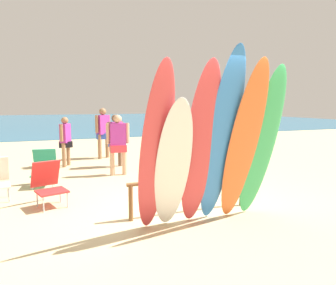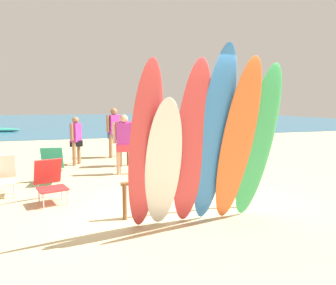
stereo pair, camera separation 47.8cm
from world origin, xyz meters
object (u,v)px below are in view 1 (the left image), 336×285
at_px(beachgoer_midbeach, 65,138).
at_px(surfboard_red_2, 200,147).
at_px(surfboard_red_0, 156,151).
at_px(surfboard_orange_4, 244,144).
at_px(surfboard_rack, 190,186).
at_px(beachgoer_near_rack, 103,130).
at_px(surfboard_green_5, 262,144).
at_px(surfboard_white_1, 173,166).
at_px(beach_chair_red, 48,182).
at_px(surfboard_blue_3, 222,140).
at_px(beach_chair_blue, 44,167).
at_px(beachgoer_strolling, 118,141).
at_px(beachgoer_photographing, 116,137).

bearing_deg(beachgoer_midbeach, surfboard_red_2, -135.82).
bearing_deg(surfboard_red_0, surfboard_orange_4, -7.44).
bearing_deg(surfboard_rack, beachgoer_near_rack, 94.62).
distance_m(surfboard_green_5, beachgoer_near_rack, 6.76).
distance_m(surfboard_white_1, beach_chair_red, 2.64).
relative_size(surfboard_blue_3, surfboard_green_5, 1.10).
xyz_separation_m(surfboard_rack, beach_chair_red, (-2.26, 1.32, -0.04)).
bearing_deg(surfboard_red_2, beach_chair_blue, 122.61).
bearing_deg(beachgoer_strolling, surfboard_rack, -74.01).
bearing_deg(beach_chair_blue, surfboard_blue_3, -46.52).
xyz_separation_m(surfboard_blue_3, beachgoer_strolling, (-0.73, 3.93, -0.42)).
bearing_deg(surfboard_rack, beach_chair_red, 149.75).
xyz_separation_m(beachgoer_near_rack, beach_chair_blue, (-1.86, -3.12, -0.56)).
bearing_deg(surfboard_green_5, beach_chair_blue, 128.17).
relative_size(surfboard_white_1, surfboard_orange_4, 0.79).
height_order(surfboard_white_1, surfboard_orange_4, surfboard_orange_4).
bearing_deg(beachgoer_photographing, beachgoer_strolling, -126.86).
xyz_separation_m(surfboard_white_1, surfboard_red_2, (0.43, -0.00, 0.26)).
distance_m(surfboard_green_5, beachgoer_strolling, 4.19).
bearing_deg(beach_chair_blue, surfboard_rack, -42.60).
bearing_deg(surfboard_red_0, beach_chair_blue, 108.32).
xyz_separation_m(surfboard_orange_4, beach_chair_blue, (-2.89, 3.56, -0.82)).
bearing_deg(surfboard_blue_3, beachgoer_photographing, 95.38).
xyz_separation_m(beachgoer_midbeach, beachgoer_near_rack, (1.28, 0.98, 0.14)).
relative_size(surfboard_red_0, beachgoer_midbeach, 1.71).
xyz_separation_m(surfboard_white_1, surfboard_orange_4, (1.13, -0.08, 0.27)).
relative_size(beachgoer_midbeach, beachgoer_photographing, 0.95).
relative_size(surfboard_red_0, surfboard_red_2, 0.99).
bearing_deg(surfboard_rack, surfboard_green_5, -35.29).
relative_size(surfboard_rack, surfboard_blue_3, 0.79).
xyz_separation_m(surfboard_rack, surfboard_red_2, (-0.15, -0.65, 0.76)).
bearing_deg(surfboard_red_0, surfboard_rack, 33.41).
distance_m(surfboard_red_2, beachgoer_photographing, 5.00).
xyz_separation_m(surfboard_rack, surfboard_orange_4, (0.55, -0.73, 0.78)).
bearing_deg(surfboard_blue_3, surfboard_rack, 103.93).
relative_size(surfboard_red_0, surfboard_green_5, 1.00).
relative_size(surfboard_red_2, beachgoer_near_rack, 1.48).
bearing_deg(surfboard_rack, surfboard_red_2, -103.18).
height_order(surfboard_red_0, surfboard_green_5, surfboard_green_5).
height_order(surfboard_rack, surfboard_orange_4, surfboard_orange_4).
distance_m(beachgoer_strolling, beachgoer_photographing, 1.10).
bearing_deg(surfboard_red_0, beachgoer_midbeach, 94.35).
bearing_deg(surfboard_orange_4, surfboard_rack, 124.63).
bearing_deg(beachgoer_strolling, surfboard_red_2, -77.79).
relative_size(beachgoer_midbeach, beachgoer_strolling, 0.93).
bearing_deg(beachgoer_midbeach, surfboard_orange_4, -129.76).
xyz_separation_m(surfboard_green_5, beachgoer_strolling, (-1.48, 3.91, -0.31)).
distance_m(beach_chair_red, beach_chair_blue, 1.52).
xyz_separation_m(surfboard_blue_3, beachgoer_near_rack, (-0.66, 6.63, -0.34)).
height_order(surfboard_red_0, surfboard_blue_3, surfboard_blue_3).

